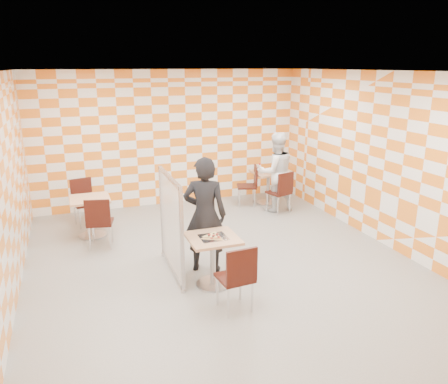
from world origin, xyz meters
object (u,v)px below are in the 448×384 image
Objects in this scene: partition at (171,225)px; man_white at (276,172)px; chair_main_front at (238,274)px; sport_bottle at (260,168)px; chair_empty_near at (99,219)px; empty_table at (91,210)px; chair_empty_far at (83,198)px; man_dark at (205,215)px; second_table at (268,182)px; chair_second_side at (251,182)px; main_table at (213,253)px; soda_bottle at (273,166)px; chair_second_front at (282,189)px.

partition is 3.60m from man_white.
chair_main_front is 4.62× the size of sport_bottle.
sport_bottle is at bearing 21.65° from chair_empty_near.
chair_empty_near is at bearing -81.33° from empty_table.
chair_main_front is 4.70m from sport_bottle.
chair_empty_far is 3.87m from sport_bottle.
chair_empty_far is 4.03m from man_white.
second_table is at bearing -106.76° from man_dark.
chair_second_side is at bearing 47.65° from partition.
main_table is 0.44× the size of man_white.
man_white is at bearing -76.78° from sport_bottle.
sport_bottle is at bearing -178.10° from soda_bottle.
main_table is 1.00× the size of empty_table.
partition is (-2.90, -2.70, 0.28)m from second_table.
chair_second_front is at bearing -0.57° from empty_table.
chair_empty_near reaches higher than empty_table.
man_dark is at bearing 90.71° from chair_main_front.
chair_empty_near is 1.65m from partition.
main_table is 3.67m from chair_empty_far.
partition is (0.96, -1.32, 0.25)m from chair_empty_near.
partition reaches higher than chair_second_side.
man_white is at bearing 3.59° from empty_table.
chair_empty_near is (-1.42, 1.90, 0.04)m from main_table.
second_table is 0.81× the size of chair_empty_far.
man_dark reaches higher than main_table.
empty_table is 0.66m from chair_empty_near.
chair_second_front is at bearing -115.46° from man_dark.
chair_second_front is at bearing -62.85° from chair_second_side.
chair_empty_far reaches higher than second_table.
soda_bottle is at bearing -108.21° from man_white.
soda_bottle is (0.15, 0.08, 0.34)m from second_table.
chair_main_front is 1.00× the size of chair_second_front.
second_table is 3.97m from partition.
empty_table is at bearing -168.40° from chair_second_side.
second_table is 0.39m from sport_bottle.
chair_main_front reaches higher than main_table.
chair_second_front is 1.00× the size of chair_empty_far.
empty_table is at bearing -169.55° from second_table.
main_table is 4.26m from soda_bottle.
sport_bottle is at bearing 45.74° from partition.
empty_table is (-3.96, -0.73, 0.00)m from second_table.
chair_main_front is 4.05m from chair_second_front.
empty_table is 0.74m from chair_empty_far.
chair_second_front is 0.60× the size of partition.
chair_main_front is at bearing -69.13° from partition.
chair_second_side is 1.00× the size of chair_empty_far.
chair_second_front reaches higher than empty_table.
chair_empty_far reaches higher than empty_table.
main_table is 4.09m from second_table.
sport_bottle reaches higher than empty_table.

